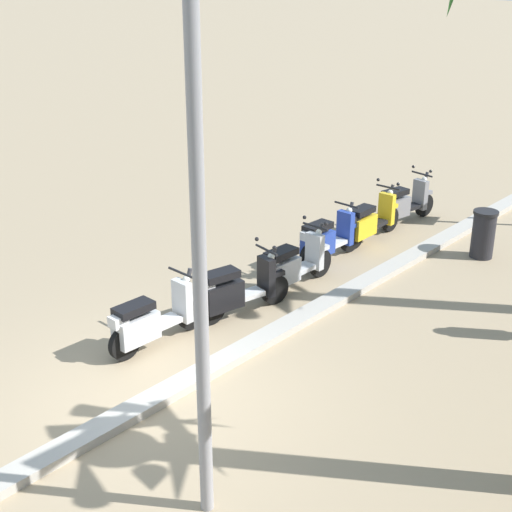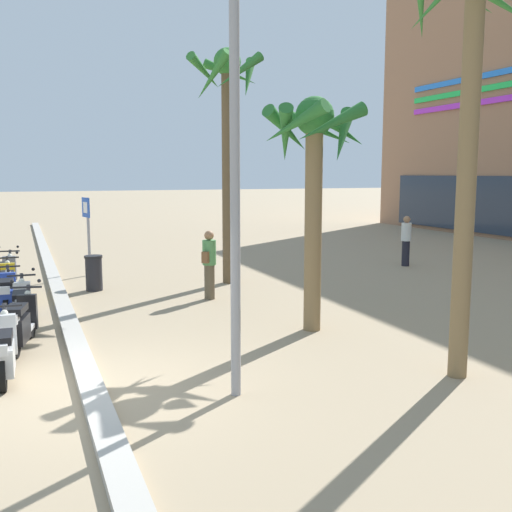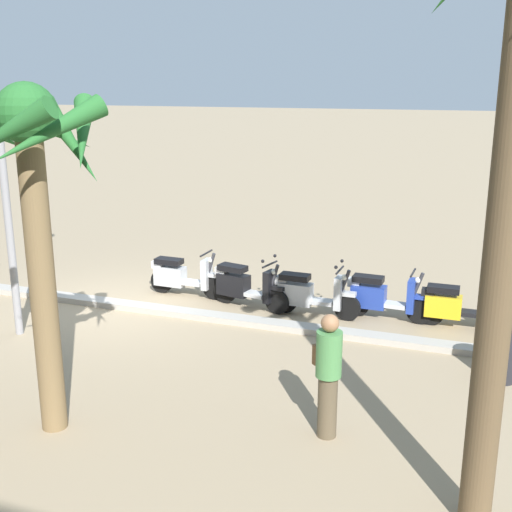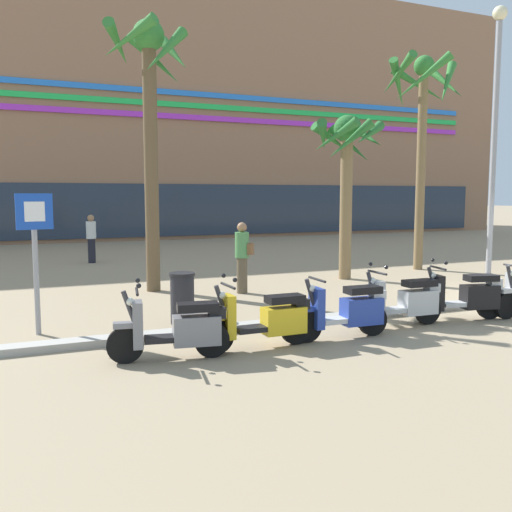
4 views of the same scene
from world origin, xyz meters
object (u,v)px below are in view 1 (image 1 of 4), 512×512
(scooter_yellow_last_in_row, at_px, (370,221))
(scooter_black_second_in_line, at_px, (236,290))
(litter_bin, at_px, (483,234))
(street_lamp, at_px, (194,105))
(scooter_silver_far_back, at_px, (151,320))
(scooter_grey_mid_rear, at_px, (403,204))
(scooter_silver_mid_centre, at_px, (292,266))
(scooter_blue_mid_front, at_px, (327,240))

(scooter_yellow_last_in_row, distance_m, scooter_black_second_in_line, 4.30)
(litter_bin, relative_size, street_lamp, 0.13)
(scooter_silver_far_back, height_order, street_lamp, street_lamp)
(scooter_grey_mid_rear, xyz_separation_m, street_lamp, (9.18, 3.17, 3.83))
(scooter_silver_mid_centre, xyz_separation_m, scooter_silver_far_back, (2.98, -0.28, -0.01))
(scooter_blue_mid_front, distance_m, street_lamp, 7.97)
(scooter_silver_mid_centre, height_order, street_lamp, street_lamp)
(scooter_blue_mid_front, distance_m, litter_bin, 3.08)
(scooter_silver_far_back, xyz_separation_m, litter_bin, (-6.62, 2.10, 0.04))
(scooter_silver_far_back, relative_size, litter_bin, 1.92)
(litter_bin, bearing_deg, street_lamp, 6.52)
(scooter_yellow_last_in_row, height_order, scooter_blue_mid_front, scooter_yellow_last_in_row)
(scooter_grey_mid_rear, bearing_deg, scooter_yellow_last_in_row, 3.00)
(scooter_yellow_last_in_row, bearing_deg, scooter_blue_mid_front, 0.02)
(scooter_black_second_in_line, height_order, litter_bin, scooter_black_second_in_line)
(street_lamp, bearing_deg, scooter_blue_mid_front, -153.75)
(scooter_silver_mid_centre, height_order, litter_bin, scooter_silver_mid_centre)
(litter_bin, bearing_deg, scooter_silver_far_back, -17.61)
(litter_bin, bearing_deg, scooter_blue_mid_front, -43.42)
(scooter_silver_far_back, height_order, litter_bin, scooter_silver_far_back)
(scooter_silver_mid_centre, bearing_deg, scooter_grey_mid_rear, -175.04)
(scooter_silver_far_back, bearing_deg, litter_bin, 162.39)
(scooter_grey_mid_rear, xyz_separation_m, scooter_silver_far_back, (7.30, 0.09, -0.01))
(scooter_yellow_last_in_row, height_order, scooter_silver_far_back, scooter_yellow_last_in_row)
(scooter_silver_mid_centre, relative_size, scooter_black_second_in_line, 1.02)
(scooter_yellow_last_in_row, relative_size, litter_bin, 1.95)
(scooter_black_second_in_line, distance_m, litter_bin, 5.38)
(scooter_black_second_in_line, bearing_deg, litter_bin, 159.83)
(scooter_silver_mid_centre, bearing_deg, litter_bin, 153.47)
(scooter_grey_mid_rear, xyz_separation_m, scooter_blue_mid_front, (2.91, 0.08, 0.01))
(scooter_silver_mid_centre, xyz_separation_m, street_lamp, (4.86, 2.79, 3.83))
(scooter_grey_mid_rear, bearing_deg, street_lamp, 19.04)
(scooter_black_second_in_line, bearing_deg, scooter_yellow_last_in_row, -176.46)
(scooter_blue_mid_front, xyz_separation_m, litter_bin, (-2.24, 2.12, 0.03))
(scooter_grey_mid_rear, distance_m, scooter_black_second_in_line, 5.73)
(scooter_yellow_last_in_row, height_order, scooter_silver_mid_centre, same)
(scooter_blue_mid_front, height_order, scooter_silver_far_back, same)
(scooter_blue_mid_front, bearing_deg, scooter_grey_mid_rear, -178.52)
(scooter_grey_mid_rear, xyz_separation_m, scooter_silver_mid_centre, (4.32, 0.37, 0.01))
(scooter_blue_mid_front, height_order, scooter_silver_mid_centre, scooter_silver_mid_centre)
(scooter_grey_mid_rear, xyz_separation_m, scooter_yellow_last_in_row, (1.43, 0.07, -0.00))
(scooter_blue_mid_front, relative_size, scooter_silver_mid_centre, 0.97)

